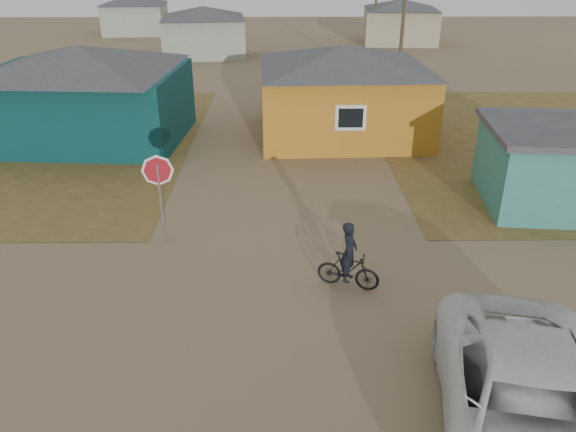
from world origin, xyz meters
name	(u,v)px	position (x,y,z in m)	size (l,w,h in m)	color
ground	(290,327)	(0.00, 0.00, 0.00)	(120.00, 120.00, 0.00)	olive
house_teal	(84,93)	(-8.50, 13.50, 2.05)	(8.93, 7.08, 4.00)	#082E30
house_yellow	(343,90)	(2.50, 14.00, 2.00)	(7.72, 6.76, 3.90)	#B7761C
house_pale_west	(204,31)	(-6.00, 34.00, 1.86)	(7.04, 6.15, 3.60)	gray
house_beige_east	(400,21)	(10.00, 40.00, 1.86)	(6.95, 6.05, 3.60)	#9B916E
house_pale_north	(135,14)	(-14.00, 46.00, 1.75)	(6.28, 5.81, 3.40)	gray
utility_pole_near	(403,17)	(6.50, 22.00, 4.14)	(1.40, 0.20, 8.00)	#473D2A
stop_sign	(159,180)	(-3.50, 3.94, 1.94)	(0.85, 0.27, 2.66)	gray
cyclist	(349,264)	(1.45, 1.63, 0.64)	(1.62, 0.94, 1.77)	black
vehicle	(531,413)	(3.84, -3.43, 0.85)	(2.82, 6.11, 1.70)	white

